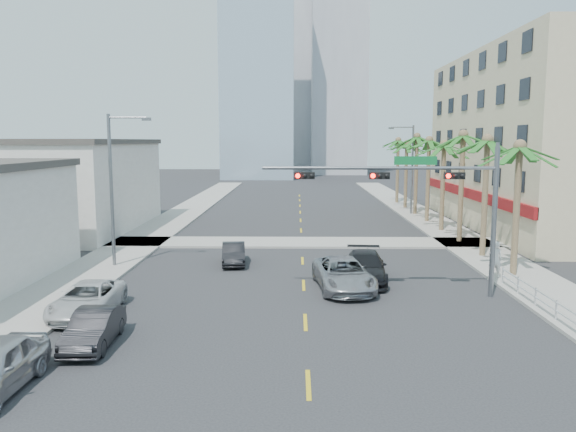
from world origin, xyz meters
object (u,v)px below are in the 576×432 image
at_px(traffic_signal_mast, 427,192).
at_px(car_parked_mid, 94,328).
at_px(car_lane_left, 234,254).
at_px(car_lane_right, 365,267).
at_px(car_parked_far, 87,299).
at_px(car_lane_center, 343,274).
at_px(pedestrian, 495,260).

xyz_separation_m(traffic_signal_mast, car_parked_mid, (-13.58, -6.75, -4.40)).
relative_size(car_lane_left, car_lane_right, 0.73).
bearing_deg(car_parked_far, car_parked_mid, -67.12).
height_order(traffic_signal_mast, car_parked_far, traffic_signal_mast).
relative_size(car_parked_far, car_lane_center, 0.88).
height_order(car_parked_far, car_lane_right, car_lane_right).
height_order(traffic_signal_mast, car_lane_right, traffic_signal_mast).
distance_m(car_lane_left, pedestrian, 15.01).
bearing_deg(car_parked_far, traffic_signal_mast, 10.78).
relative_size(car_lane_right, pedestrian, 2.70).
xyz_separation_m(car_parked_mid, car_parked_far, (-1.60, 3.67, 0.02)).
relative_size(car_parked_mid, pedestrian, 2.02).
xyz_separation_m(car_lane_center, pedestrian, (8.30, 1.97, 0.36)).
xyz_separation_m(traffic_signal_mast, car_lane_right, (-2.50, 2.92, -4.28)).
bearing_deg(car_parked_far, pedestrian, 17.14).
relative_size(traffic_signal_mast, car_parked_far, 2.25).
relative_size(traffic_signal_mast, car_parked_mid, 2.77).
distance_m(traffic_signal_mast, car_lane_right, 5.76).
bearing_deg(car_lane_right, traffic_signal_mast, -44.89).
height_order(car_parked_mid, car_parked_far, car_parked_far).
xyz_separation_m(car_parked_mid, car_lane_center, (9.80, 8.04, 0.12)).
xyz_separation_m(car_lane_left, car_lane_center, (6.21, -5.78, 0.14)).
relative_size(traffic_signal_mast, car_lane_right, 2.07).
distance_m(traffic_signal_mast, car_parked_mid, 15.79).
xyz_separation_m(traffic_signal_mast, pedestrian, (4.52, 3.26, -3.92)).
distance_m(traffic_signal_mast, pedestrian, 6.81).
bearing_deg(car_parked_mid, car_lane_center, 36.53).
height_order(car_lane_right, pedestrian, pedestrian).
relative_size(car_parked_mid, car_lane_center, 0.71).
bearing_deg(car_lane_left, car_lane_right, -35.45).
height_order(car_parked_far, car_lane_left, car_parked_far).
xyz_separation_m(car_lane_left, pedestrian, (14.51, -3.82, 0.50)).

